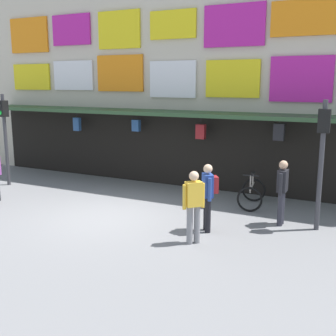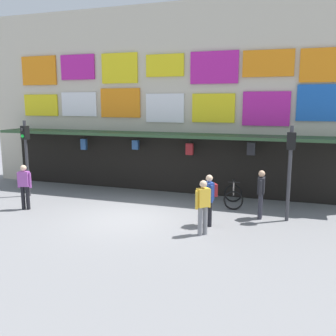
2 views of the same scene
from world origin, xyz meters
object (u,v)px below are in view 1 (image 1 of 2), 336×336
traffic_light_far (322,144)px  bicycle_parked (252,193)px  traffic_light_near (4,125)px  pedestrian_in_green (282,189)px  pedestrian_in_purple (208,192)px  pedestrian_in_blue (194,203)px

traffic_light_far → bicycle_parked: (-1.99, 1.21, -1.75)m
traffic_light_near → bicycle_parked: traffic_light_near is taller
pedestrian_in_green → pedestrian_in_purple: bearing=-139.6°
pedestrian_in_blue → pedestrian_in_green: (1.51, 2.17, 0.00)m
traffic_light_far → pedestrian_in_green: traffic_light_far is taller
bicycle_parked → pedestrian_in_blue: pedestrian_in_blue is taller
pedestrian_in_green → pedestrian_in_purple: (-1.50, -1.28, 0.04)m
pedestrian_in_green → pedestrian_in_blue: bearing=-124.9°
pedestrian_in_blue → pedestrian_in_purple: 0.89m
traffic_light_near → pedestrian_in_blue: size_ratio=1.90×
traffic_light_far → bicycle_parked: size_ratio=2.54×
pedestrian_in_blue → pedestrian_in_green: size_ratio=1.00×
bicycle_parked → pedestrian_in_green: 1.77m
traffic_light_far → pedestrian_in_green: bearing=-176.9°
traffic_light_near → pedestrian_in_green: size_ratio=1.90×
bicycle_parked → pedestrian_in_purple: bearing=-98.8°
pedestrian_in_green → traffic_light_near: bearing=179.8°
pedestrian_in_blue → bicycle_parked: bearing=83.2°
traffic_light_near → pedestrian_in_purple: bearing=-9.2°
bicycle_parked → pedestrian_in_blue: bearing=-96.8°
traffic_light_far → pedestrian_in_purple: (-2.38, -1.33, -1.16)m
traffic_light_near → traffic_light_far: (10.47, 0.02, 0.00)m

